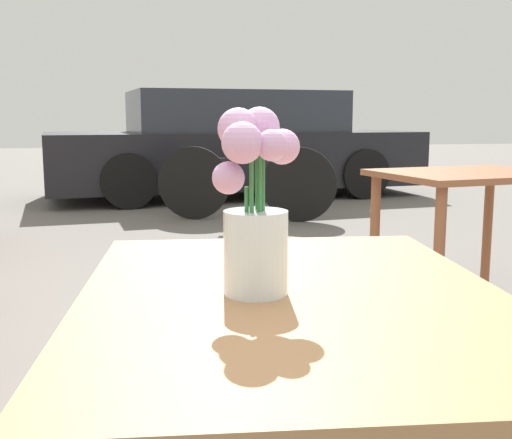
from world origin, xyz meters
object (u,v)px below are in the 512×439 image
(table_back, at_px, (468,197))
(parked_car, at_px, (235,147))
(table_front, at_px, (293,349))
(bicycle, at_px, (246,182))
(flower_vase, at_px, (255,214))

(table_back, height_order, parked_car, parked_car)
(table_front, distance_m, bicycle, 5.03)
(table_front, distance_m, flower_vase, 0.25)
(table_front, height_order, bicycle, bicycle)
(flower_vase, height_order, table_back, flower_vase)
(table_front, height_order, parked_car, parked_car)
(flower_vase, bearing_deg, table_back, 52.35)
(bicycle, bearing_deg, parked_car, 83.96)
(table_back, bearing_deg, parked_car, 93.87)
(table_front, xyz_separation_m, flower_vase, (-0.07, 0.00, 0.24))
(table_back, xyz_separation_m, parked_car, (-0.34, 5.07, 0.01))
(bicycle, bearing_deg, flower_vase, -99.99)
(bicycle, bearing_deg, table_front, -99.25)
(table_front, distance_m, parked_car, 6.99)
(parked_car, bearing_deg, table_back, -86.13)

